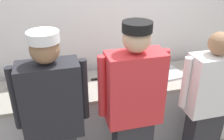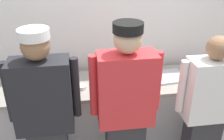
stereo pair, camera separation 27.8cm
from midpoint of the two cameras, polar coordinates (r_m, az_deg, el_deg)
wall_back at (r=3.04m, az=1.97°, el=11.16°), size 4.52×0.10×2.93m
prep_counter at (r=3.08m, az=3.17°, el=-9.85°), size 2.88×0.66×0.88m
chef_near_left at (r=2.27m, az=-11.22°, el=-10.63°), size 0.62×0.24×1.72m
chef_center at (r=2.29m, az=6.68°, el=-9.33°), size 0.63×0.24×1.75m
chef_far_right at (r=2.66m, az=23.17°, el=-8.49°), size 0.59×0.24×1.59m
plate_stack_front at (r=2.82m, az=-12.19°, el=-3.07°), size 0.25×0.25×0.05m
mixing_bowl_steel at (r=2.74m, az=3.83°, el=-2.46°), size 0.32×0.32×0.13m
sheet_tray at (r=3.00m, az=13.96°, el=-1.66°), size 0.54×0.37×0.02m
squeeze_bottle_primary at (r=2.73m, az=9.88°, el=-2.30°), size 0.05×0.05×0.19m
squeeze_bottle_secondary at (r=3.09m, az=21.78°, el=-0.47°), size 0.06×0.06×0.18m
squeeze_bottle_spare at (r=3.23m, az=21.15°, el=1.22°), size 0.06×0.06×0.21m
ramekin_red_sauce at (r=2.70m, az=-3.79°, el=-3.92°), size 0.09×0.09×0.04m
ramekin_yellow_sauce at (r=2.96m, az=-18.44°, el=-2.41°), size 0.09×0.09×0.04m
ramekin_orange_sauce at (r=2.82m, az=-17.80°, el=-3.77°), size 0.08×0.08×0.05m
deli_cup at (r=2.90m, az=-8.71°, el=-1.40°), size 0.09×0.09×0.09m
chefs_knife at (r=2.90m, az=0.39°, el=-1.89°), size 0.28×0.03×0.02m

